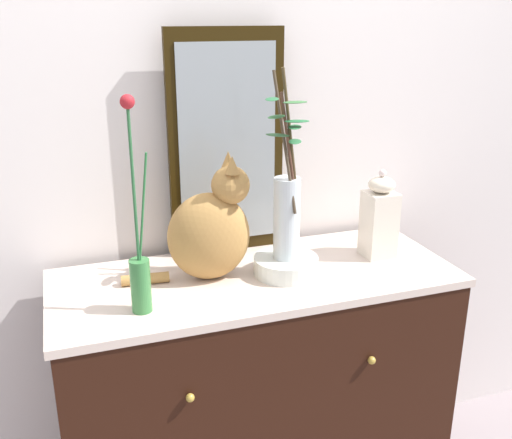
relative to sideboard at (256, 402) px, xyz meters
The scene contains 8 objects.
wall_back 0.89m from the sideboard, 90.00° to the left, with size 4.40×0.08×2.60m, color silver.
sideboard is the anchor object (origin of this frame).
mirror_leaning 0.86m from the sideboard, 95.41° to the left, with size 0.38×0.03×0.72m.
cat_sitting 0.64m from the sideboard, 169.41° to the left, with size 0.39×0.18×0.38m.
vase_slim_green 0.72m from the sideboard, 162.04° to the right, with size 0.07×0.05×0.58m.
bowl_porcelain 0.50m from the sideboard, 14.15° to the right, with size 0.20×0.20×0.05m, color white.
vase_glass_clear 0.68m from the sideboard, 16.50° to the right, with size 0.14×0.13×0.57m.
jar_lidded_porcelain 0.74m from the sideboard, ahead, with size 0.10×0.10×0.29m.
Camera 1 is at (-0.53, -1.55, 1.70)m, focal length 41.01 mm.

